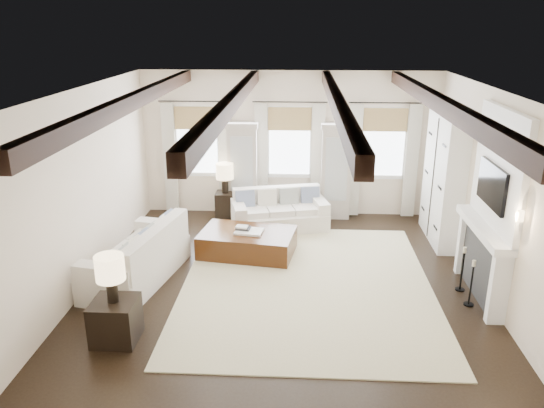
# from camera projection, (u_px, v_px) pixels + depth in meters

# --- Properties ---
(ground) EXTENTS (7.50, 7.50, 0.00)m
(ground) POSITION_uv_depth(u_px,v_px,m) (283.00, 290.00, 8.70)
(ground) COLOR black
(ground) RESTS_ON ground
(room_shell) EXTENTS (6.54, 7.54, 3.22)m
(room_shell) POSITION_uv_depth(u_px,v_px,m) (330.00, 165.00, 8.89)
(room_shell) COLOR #FBE9D0
(room_shell) RESTS_ON ground
(area_rug) EXTENTS (4.11, 4.94, 0.02)m
(area_rug) POSITION_uv_depth(u_px,v_px,m) (307.00, 284.00, 8.87)
(area_rug) COLOR beige
(area_rug) RESTS_ON ground
(sofa_back) EXTENTS (2.12, 1.34, 0.84)m
(sofa_back) POSITION_uv_depth(u_px,v_px,m) (279.00, 213.00, 11.20)
(sofa_back) COLOR white
(sofa_back) RESTS_ON ground
(sofa_left) EXTENTS (1.42, 2.38, 0.95)m
(sofa_left) POSITION_uv_depth(u_px,v_px,m) (140.00, 258.00, 8.93)
(sofa_left) COLOR white
(sofa_left) RESTS_ON ground
(ottoman) EXTENTS (1.87, 1.33, 0.45)m
(ottoman) POSITION_uv_depth(u_px,v_px,m) (247.00, 243.00, 9.98)
(ottoman) COLOR black
(ottoman) RESTS_ON ground
(tray) EXTENTS (0.55, 0.45, 0.04)m
(tray) POSITION_uv_depth(u_px,v_px,m) (249.00, 231.00, 9.87)
(tray) COLOR white
(tray) RESTS_ON ottoman
(book_lower) EXTENTS (0.29, 0.24, 0.04)m
(book_lower) POSITION_uv_depth(u_px,v_px,m) (243.00, 228.00, 9.91)
(book_lower) COLOR #262628
(book_lower) RESTS_ON tray
(book_upper) EXTENTS (0.24, 0.20, 0.03)m
(book_upper) POSITION_uv_depth(u_px,v_px,m) (242.00, 227.00, 9.89)
(book_upper) COLOR beige
(book_upper) RESTS_ON book_lower
(side_table_front) EXTENTS (0.60, 0.60, 0.60)m
(side_table_front) POSITION_uv_depth(u_px,v_px,m) (116.00, 320.00, 7.25)
(side_table_front) COLOR black
(side_table_front) RESTS_ON ground
(lamp_front) EXTENTS (0.39, 0.39, 0.67)m
(lamp_front) POSITION_uv_depth(u_px,v_px,m) (110.00, 271.00, 7.01)
(lamp_front) COLOR black
(lamp_front) RESTS_ON side_table_front
(side_table_back) EXTENTS (0.42, 0.42, 0.63)m
(side_table_back) POSITION_uv_depth(u_px,v_px,m) (226.00, 206.00, 11.69)
(side_table_back) COLOR black
(side_table_back) RESTS_ON ground
(lamp_back) EXTENTS (0.38, 0.38, 0.65)m
(lamp_back) POSITION_uv_depth(u_px,v_px,m) (225.00, 173.00, 11.45)
(lamp_back) COLOR black
(lamp_back) RESTS_ON side_table_back
(candlestick_near) EXTENTS (0.15, 0.15, 0.76)m
(candlestick_near) POSITION_uv_depth(u_px,v_px,m) (471.00, 287.00, 8.14)
(candlestick_near) COLOR black
(candlestick_near) RESTS_ON ground
(candlestick_far) EXTENTS (0.15, 0.15, 0.76)m
(candlestick_far) POSITION_uv_depth(u_px,v_px,m) (462.00, 272.00, 8.60)
(candlestick_far) COLOR black
(candlestick_far) RESTS_ON ground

